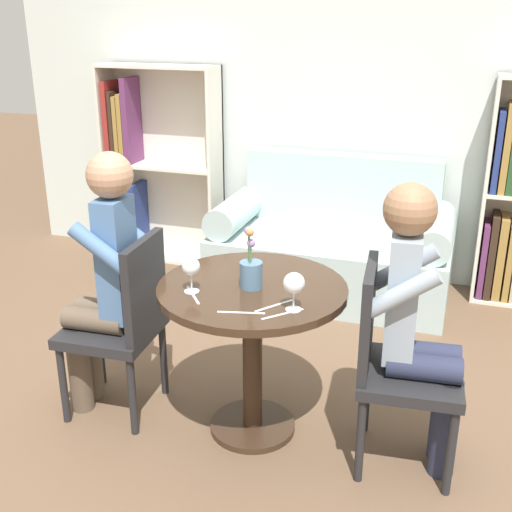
{
  "coord_description": "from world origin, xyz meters",
  "views": [
    {
      "loc": [
        0.83,
        -2.41,
        1.85
      ],
      "look_at": [
        0.0,
        0.05,
        0.86
      ],
      "focal_mm": 45.0,
      "sensor_mm": 36.0,
      "label": 1
    }
  ],
  "objects_px": {
    "bookshelf_left": "(149,167)",
    "person_left": "(104,279)",
    "chair_left": "(124,319)",
    "wine_glass_right": "(294,284)",
    "flower_vase": "(251,270)",
    "chair_right": "(393,359)",
    "wine_glass_left": "(191,268)",
    "couch": "(332,249)",
    "person_right": "(419,323)"
  },
  "relations": [
    {
      "from": "couch",
      "to": "chair_left",
      "type": "distance_m",
      "value": 1.85
    },
    {
      "from": "bookshelf_left",
      "to": "flower_vase",
      "type": "bearing_deg",
      "value": -52.38
    },
    {
      "from": "person_right",
      "to": "bookshelf_left",
      "type": "bearing_deg",
      "value": 43.38
    },
    {
      "from": "chair_right",
      "to": "person_right",
      "type": "bearing_deg",
      "value": -86.31
    },
    {
      "from": "person_right",
      "to": "wine_glass_right",
      "type": "height_order",
      "value": "person_right"
    },
    {
      "from": "chair_left",
      "to": "person_left",
      "type": "xyz_separation_m",
      "value": [
        -0.09,
        -0.01,
        0.19
      ]
    },
    {
      "from": "couch",
      "to": "bookshelf_left",
      "type": "bearing_deg",
      "value": 169.85
    },
    {
      "from": "chair_right",
      "to": "flower_vase",
      "type": "bearing_deg",
      "value": 85.27
    },
    {
      "from": "bookshelf_left",
      "to": "chair_left",
      "type": "height_order",
      "value": "bookshelf_left"
    },
    {
      "from": "person_left",
      "to": "wine_glass_right",
      "type": "relative_size",
      "value": 8.09
    },
    {
      "from": "couch",
      "to": "person_left",
      "type": "xyz_separation_m",
      "value": [
        -0.71,
        -1.74,
        0.38
      ]
    },
    {
      "from": "person_left",
      "to": "flower_vase",
      "type": "relative_size",
      "value": 4.72
    },
    {
      "from": "wine_glass_left",
      "to": "bookshelf_left",
      "type": "bearing_deg",
      "value": 121.72
    },
    {
      "from": "person_right",
      "to": "flower_vase",
      "type": "relative_size",
      "value": 4.56
    },
    {
      "from": "wine_glass_left",
      "to": "wine_glass_right",
      "type": "bearing_deg",
      "value": -4.15
    },
    {
      "from": "bookshelf_left",
      "to": "wine_glass_right",
      "type": "relative_size",
      "value": 9.34
    },
    {
      "from": "couch",
      "to": "wine_glass_left",
      "type": "height_order",
      "value": "couch"
    },
    {
      "from": "chair_left",
      "to": "person_right",
      "type": "distance_m",
      "value": 1.35
    },
    {
      "from": "person_right",
      "to": "flower_vase",
      "type": "xyz_separation_m",
      "value": [
        -0.71,
        -0.02,
        0.14
      ]
    },
    {
      "from": "chair_left",
      "to": "chair_right",
      "type": "relative_size",
      "value": 1.0
    },
    {
      "from": "chair_left",
      "to": "couch",
      "type": "bearing_deg",
      "value": 157.08
    },
    {
      "from": "couch",
      "to": "wine_glass_left",
      "type": "xyz_separation_m",
      "value": [
        -0.22,
        -1.83,
        0.53
      ]
    },
    {
      "from": "person_left",
      "to": "person_right",
      "type": "distance_m",
      "value": 1.42
    },
    {
      "from": "person_left",
      "to": "wine_glass_right",
      "type": "bearing_deg",
      "value": 79.21
    },
    {
      "from": "person_right",
      "to": "wine_glass_right",
      "type": "distance_m",
      "value": 0.54
    },
    {
      "from": "chair_right",
      "to": "person_right",
      "type": "height_order",
      "value": "person_right"
    },
    {
      "from": "person_left",
      "to": "wine_glass_left",
      "type": "xyz_separation_m",
      "value": [
        0.49,
        -0.1,
        0.16
      ]
    },
    {
      "from": "chair_right",
      "to": "wine_glass_right",
      "type": "relative_size",
      "value": 5.65
    },
    {
      "from": "bookshelf_left",
      "to": "person_left",
      "type": "relative_size",
      "value": 1.15
    },
    {
      "from": "wine_glass_right",
      "to": "flower_vase",
      "type": "relative_size",
      "value": 0.58
    },
    {
      "from": "wine_glass_left",
      "to": "flower_vase",
      "type": "relative_size",
      "value": 0.56
    },
    {
      "from": "wine_glass_right",
      "to": "wine_glass_left",
      "type": "bearing_deg",
      "value": 175.85
    },
    {
      "from": "couch",
      "to": "chair_right",
      "type": "relative_size",
      "value": 1.77
    },
    {
      "from": "person_left",
      "to": "chair_right",
      "type": "bearing_deg",
      "value": 88.57
    },
    {
      "from": "chair_right",
      "to": "person_left",
      "type": "distance_m",
      "value": 1.35
    },
    {
      "from": "chair_left",
      "to": "bookshelf_left",
      "type": "bearing_deg",
      "value": -158.87
    },
    {
      "from": "person_left",
      "to": "flower_vase",
      "type": "xyz_separation_m",
      "value": [
        0.71,
        0.03,
        0.13
      ]
    },
    {
      "from": "wine_glass_left",
      "to": "couch",
      "type": "bearing_deg",
      "value": 83.05
    },
    {
      "from": "couch",
      "to": "wine_glass_right",
      "type": "distance_m",
      "value": 1.95
    },
    {
      "from": "flower_vase",
      "to": "chair_right",
      "type": "bearing_deg",
      "value": 0.68
    },
    {
      "from": "wine_glass_left",
      "to": "chair_left",
      "type": "bearing_deg",
      "value": 165.63
    },
    {
      "from": "chair_left",
      "to": "wine_glass_right",
      "type": "distance_m",
      "value": 0.94
    },
    {
      "from": "chair_right",
      "to": "flower_vase",
      "type": "height_order",
      "value": "flower_vase"
    },
    {
      "from": "bookshelf_left",
      "to": "flower_vase",
      "type": "relative_size",
      "value": 5.44
    },
    {
      "from": "bookshelf_left",
      "to": "flower_vase",
      "type": "xyz_separation_m",
      "value": [
        1.52,
        -1.98,
        0.1
      ]
    },
    {
      "from": "person_left",
      "to": "wine_glass_right",
      "type": "xyz_separation_m",
      "value": [
        0.94,
        -0.13,
        0.16
      ]
    },
    {
      "from": "bookshelf_left",
      "to": "wine_glass_right",
      "type": "bearing_deg",
      "value": -50.58
    },
    {
      "from": "bookshelf_left",
      "to": "wine_glass_left",
      "type": "height_order",
      "value": "bookshelf_left"
    },
    {
      "from": "bookshelf_left",
      "to": "chair_left",
      "type": "xyz_separation_m",
      "value": [
        0.9,
        -2.0,
        -0.22
      ]
    },
    {
      "from": "chair_right",
      "to": "person_left",
      "type": "height_order",
      "value": "person_left"
    }
  ]
}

